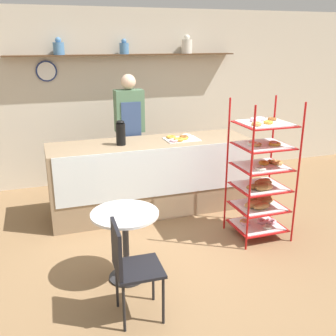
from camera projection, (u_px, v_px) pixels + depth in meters
name	position (u px, v px, depth m)	size (l,w,h in m)	color
ground_plane	(179.00, 247.00, 4.45)	(14.00, 14.00, 0.00)	olive
back_wall	(125.00, 96.00, 6.30)	(10.00, 0.30, 2.70)	beige
display_counter	(151.00, 176.00, 5.27)	(2.66, 0.76, 0.97)	#937A5B
pastry_rack	(261.00, 179.00, 4.50)	(0.62, 0.57, 1.62)	#B71414
person_worker	(130.00, 132.00, 5.56)	(0.39, 0.23, 1.79)	#282833
cafe_table	(125.00, 230.00, 3.71)	(0.64, 0.64, 0.70)	#262628
cafe_chair	(128.00, 262.00, 3.17)	(0.39, 0.39, 0.86)	black
coffee_carafe	(121.00, 133.00, 4.92)	(0.12, 0.12, 0.32)	black
donut_tray_counter	(181.00, 138.00, 5.20)	(0.44, 0.31, 0.05)	white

